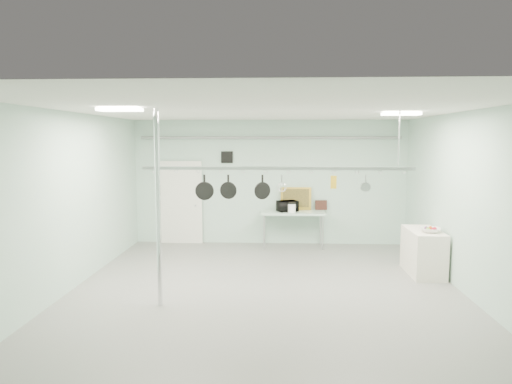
# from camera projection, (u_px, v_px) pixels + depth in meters

# --- Properties ---
(floor) EXTENTS (8.00, 8.00, 0.00)m
(floor) POSITION_uv_depth(u_px,v_px,m) (265.00, 295.00, 7.99)
(floor) COLOR gray
(floor) RESTS_ON ground
(ceiling) EXTENTS (7.00, 8.00, 0.02)m
(ceiling) POSITION_uv_depth(u_px,v_px,m) (266.00, 110.00, 7.63)
(ceiling) COLOR silver
(ceiling) RESTS_ON back_wall
(back_wall) EXTENTS (7.00, 0.02, 3.20)m
(back_wall) POSITION_uv_depth(u_px,v_px,m) (270.00, 182.00, 11.77)
(back_wall) COLOR #AFD2C0
(back_wall) RESTS_ON floor
(right_wall) EXTENTS (0.02, 8.00, 3.20)m
(right_wall) POSITION_uv_depth(u_px,v_px,m) (473.00, 206.00, 7.64)
(right_wall) COLOR #AFD2C0
(right_wall) RESTS_ON floor
(door) EXTENTS (1.10, 0.10, 2.20)m
(door) POSITION_uv_depth(u_px,v_px,m) (181.00, 203.00, 11.89)
(door) COLOR silver
(door) RESTS_ON floor
(wall_vent) EXTENTS (0.30, 0.04, 0.30)m
(wall_vent) POSITION_uv_depth(u_px,v_px,m) (227.00, 157.00, 11.73)
(wall_vent) COLOR black
(wall_vent) RESTS_ON back_wall
(conduit_pipe) EXTENTS (6.60, 0.07, 0.07)m
(conduit_pipe) POSITION_uv_depth(u_px,v_px,m) (270.00, 138.00, 11.55)
(conduit_pipe) COLOR gray
(conduit_pipe) RESTS_ON back_wall
(chrome_pole) EXTENTS (0.08, 0.08, 3.20)m
(chrome_pole) POSITION_uv_depth(u_px,v_px,m) (158.00, 209.00, 7.29)
(chrome_pole) COLOR silver
(chrome_pole) RESTS_ON floor
(prep_table) EXTENTS (1.60, 0.70, 0.91)m
(prep_table) POSITION_uv_depth(u_px,v_px,m) (293.00, 214.00, 11.44)
(prep_table) COLOR silver
(prep_table) RESTS_ON floor
(side_cabinet) EXTENTS (0.60, 1.20, 0.90)m
(side_cabinet) POSITION_uv_depth(u_px,v_px,m) (423.00, 252.00, 9.18)
(side_cabinet) COLOR silver
(side_cabinet) RESTS_ON floor
(pot_rack) EXTENTS (4.80, 0.06, 1.00)m
(pot_rack) POSITION_uv_depth(u_px,v_px,m) (277.00, 167.00, 8.02)
(pot_rack) COLOR #B7B7BC
(pot_rack) RESTS_ON ceiling
(light_panel_left) EXTENTS (0.65, 0.30, 0.05)m
(light_panel_left) POSITION_uv_depth(u_px,v_px,m) (120.00, 110.00, 6.94)
(light_panel_left) COLOR white
(light_panel_left) RESTS_ON ceiling
(light_panel_right) EXTENTS (0.65, 0.30, 0.05)m
(light_panel_right) POSITION_uv_depth(u_px,v_px,m) (401.00, 114.00, 8.11)
(light_panel_right) COLOR white
(light_panel_right) RESTS_ON ceiling
(microwave) EXTENTS (0.58, 0.50, 0.27)m
(microwave) POSITION_uv_depth(u_px,v_px,m) (287.00, 206.00, 11.45)
(microwave) COLOR black
(microwave) RESTS_ON prep_table
(coffee_canister) EXTENTS (0.24, 0.24, 0.22)m
(coffee_canister) POSITION_uv_depth(u_px,v_px,m) (292.00, 208.00, 11.26)
(coffee_canister) COLOR white
(coffee_canister) RESTS_ON prep_table
(painting_large) EXTENTS (0.78, 0.15, 0.58)m
(painting_large) POSITION_uv_depth(u_px,v_px,m) (296.00, 199.00, 11.69)
(painting_large) COLOR #B88F31
(painting_large) RESTS_ON prep_table
(painting_small) EXTENTS (0.31, 0.11, 0.25)m
(painting_small) POSITION_uv_depth(u_px,v_px,m) (321.00, 205.00, 11.68)
(painting_small) COLOR #341812
(painting_small) RESTS_ON prep_table
(fruit_bowl) EXTENTS (0.46, 0.46, 0.09)m
(fruit_bowl) POSITION_uv_depth(u_px,v_px,m) (430.00, 230.00, 8.89)
(fruit_bowl) COLOR white
(fruit_bowl) RESTS_ON side_cabinet
(skillet_left) EXTENTS (0.33, 0.08, 0.44)m
(skillet_left) POSITION_uv_depth(u_px,v_px,m) (204.00, 187.00, 8.13)
(skillet_left) COLOR black
(skillet_left) RESTS_ON pot_rack
(skillet_mid) EXTENTS (0.31, 0.11, 0.41)m
(skillet_mid) POSITION_uv_depth(u_px,v_px,m) (228.00, 186.00, 8.11)
(skillet_mid) COLOR black
(skillet_mid) RESTS_ON pot_rack
(skillet_right) EXTENTS (0.30, 0.19, 0.42)m
(skillet_right) POSITION_uv_depth(u_px,v_px,m) (262.00, 187.00, 8.08)
(skillet_right) COLOR black
(skillet_right) RESTS_ON pot_rack
(whisk) EXTENTS (0.17, 0.17, 0.33)m
(whisk) POSITION_uv_depth(u_px,v_px,m) (282.00, 184.00, 8.06)
(whisk) COLOR #B8B9BD
(whisk) RESTS_ON pot_rack
(grater) EXTENTS (0.11, 0.04, 0.25)m
(grater) POSITION_uv_depth(u_px,v_px,m) (334.00, 182.00, 8.01)
(grater) COLOR gold
(grater) RESTS_ON pot_rack
(saucepan) EXTENTS (0.19, 0.15, 0.30)m
(saucepan) POSITION_uv_depth(u_px,v_px,m) (366.00, 184.00, 7.98)
(saucepan) COLOR silver
(saucepan) RESTS_ON pot_rack
(fruit_cluster) EXTENTS (0.24, 0.24, 0.09)m
(fruit_cluster) POSITION_uv_depth(u_px,v_px,m) (431.00, 228.00, 8.89)
(fruit_cluster) COLOR #B01025
(fruit_cluster) RESTS_ON fruit_bowl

